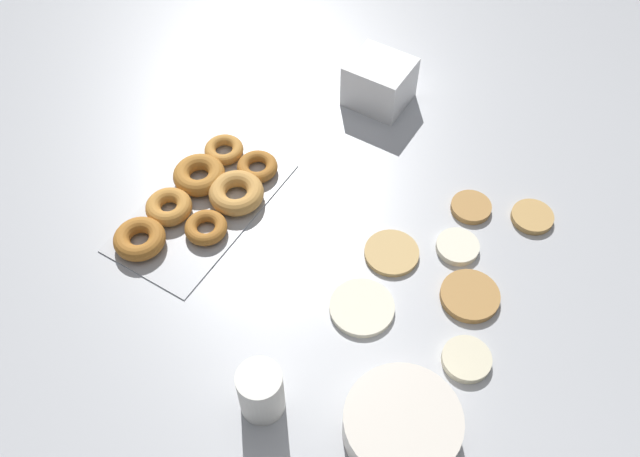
# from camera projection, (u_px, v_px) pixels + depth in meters

# --- Properties ---
(ground_plane) EXTENTS (3.00, 3.00, 0.00)m
(ground_plane) POSITION_uv_depth(u_px,v_px,m) (387.00, 249.00, 1.30)
(ground_plane) COLOR #B2B5BA
(pancake_0) EXTENTS (0.08, 0.08, 0.01)m
(pancake_0) POSITION_uv_depth(u_px,v_px,m) (471.00, 207.00, 1.35)
(pancake_0) COLOR #B27F42
(pancake_0) RESTS_ON ground_plane
(pancake_1) EXTENTS (0.11, 0.11, 0.01)m
(pancake_1) POSITION_uv_depth(u_px,v_px,m) (470.00, 296.00, 1.23)
(pancake_1) COLOR #B27F42
(pancake_1) RESTS_ON ground_plane
(pancake_2) EXTENTS (0.08, 0.08, 0.01)m
(pancake_2) POSITION_uv_depth(u_px,v_px,m) (458.00, 247.00, 1.30)
(pancake_2) COLOR silver
(pancake_2) RESTS_ON ground_plane
(pancake_3) EXTENTS (0.12, 0.12, 0.01)m
(pancake_3) POSITION_uv_depth(u_px,v_px,m) (362.00, 307.00, 1.22)
(pancake_3) COLOR silver
(pancake_3) RESTS_ON ground_plane
(pancake_4) EXTENTS (0.09, 0.09, 0.02)m
(pancake_4) POSITION_uv_depth(u_px,v_px,m) (466.00, 359.00, 1.15)
(pancake_4) COLOR beige
(pancake_4) RESTS_ON ground_plane
(pancake_5) EXTENTS (0.08, 0.08, 0.01)m
(pancake_5) POSITION_uv_depth(u_px,v_px,m) (532.00, 217.00, 1.34)
(pancake_5) COLOR tan
(pancake_5) RESTS_ON ground_plane
(pancake_6) EXTENTS (0.10, 0.10, 0.01)m
(pancake_6) POSITION_uv_depth(u_px,v_px,m) (392.00, 253.00, 1.29)
(pancake_6) COLOR tan
(pancake_6) RESTS_ON ground_plane
(donut_tray) EXTENTS (0.39, 0.21, 0.04)m
(donut_tray) POSITION_uv_depth(u_px,v_px,m) (202.00, 197.00, 1.36)
(donut_tray) COLOR #ADAFB5
(donut_tray) RESTS_ON ground_plane
(batter_bowl) EXTENTS (0.19, 0.19, 0.06)m
(batter_bowl) POSITION_uv_depth(u_px,v_px,m) (402.00, 425.00, 1.06)
(batter_bowl) COLOR silver
(batter_bowl) RESTS_ON ground_plane
(container_stack) EXTENTS (0.12, 0.13, 0.10)m
(container_stack) POSITION_uv_depth(u_px,v_px,m) (379.00, 82.00, 1.51)
(container_stack) COLOR white
(container_stack) RESTS_ON ground_plane
(paper_cup) EXTENTS (0.07, 0.07, 0.11)m
(paper_cup) POSITION_uv_depth(u_px,v_px,m) (261.00, 391.00, 1.07)
(paper_cup) COLOR white
(paper_cup) RESTS_ON ground_plane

